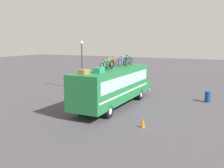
{
  "coord_description": "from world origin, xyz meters",
  "views": [
    {
      "loc": [
        -18.89,
        -9.15,
        5.43
      ],
      "look_at": [
        -0.18,
        0.0,
        1.92
      ],
      "focal_mm": 41.93,
      "sensor_mm": 36.0,
      "label": 1
    }
  ],
  "objects_px": {
    "rooftop_bicycle_6": "(129,61)",
    "traffic_cone": "(143,123)",
    "luggage_bag_1": "(84,72)",
    "luggage_bag_3": "(100,69)",
    "rooftop_bicycle_5": "(122,62)",
    "trash_bin": "(208,97)",
    "rooftop_bicycle_7": "(127,60)",
    "street_lamp": "(82,59)",
    "rooftop_bicycle_3": "(110,64)",
    "bus": "(114,85)",
    "luggage_bag_2": "(99,70)",
    "rooftop_bicycle_1": "(105,66)",
    "rooftop_bicycle_4": "(114,63)",
    "rooftop_bicycle_2": "(108,65)"
  },
  "relations": [
    {
      "from": "rooftop_bicycle_6",
      "to": "traffic_cone",
      "type": "distance_m",
      "value": 8.45
    },
    {
      "from": "luggage_bag_1",
      "to": "luggage_bag_3",
      "type": "bearing_deg",
      "value": -11.54
    },
    {
      "from": "rooftop_bicycle_5",
      "to": "trash_bin",
      "type": "height_order",
      "value": "rooftop_bicycle_5"
    },
    {
      "from": "rooftop_bicycle_7",
      "to": "rooftop_bicycle_6",
      "type": "bearing_deg",
      "value": -150.51
    },
    {
      "from": "street_lamp",
      "to": "rooftop_bicycle_3",
      "type": "bearing_deg",
      "value": -131.51
    },
    {
      "from": "rooftop_bicycle_3",
      "to": "luggage_bag_3",
      "type": "bearing_deg",
      "value": -171.02
    },
    {
      "from": "traffic_cone",
      "to": "luggage_bag_1",
      "type": "bearing_deg",
      "value": 89.8
    },
    {
      "from": "bus",
      "to": "luggage_bag_3",
      "type": "height_order",
      "value": "luggage_bag_3"
    },
    {
      "from": "bus",
      "to": "rooftop_bicycle_5",
      "type": "xyz_separation_m",
      "value": [
        1.78,
        0.04,
        1.71
      ]
    },
    {
      "from": "luggage_bag_3",
      "to": "luggage_bag_1",
      "type": "bearing_deg",
      "value": 168.46
    },
    {
      "from": "luggage_bag_1",
      "to": "trash_bin",
      "type": "distance_m",
      "value": 11.83
    },
    {
      "from": "bus",
      "to": "trash_bin",
      "type": "bearing_deg",
      "value": -54.28
    },
    {
      "from": "luggage_bag_2",
      "to": "rooftop_bicycle_7",
      "type": "xyz_separation_m",
      "value": [
        6.71,
        0.63,
        0.21
      ]
    },
    {
      "from": "rooftop_bicycle_3",
      "to": "street_lamp",
      "type": "xyz_separation_m",
      "value": [
        5.44,
        6.14,
        -0.16
      ]
    },
    {
      "from": "rooftop_bicycle_1",
      "to": "rooftop_bicycle_4",
      "type": "relative_size",
      "value": 1.01
    },
    {
      "from": "rooftop_bicycle_2",
      "to": "street_lamp",
      "type": "height_order",
      "value": "street_lamp"
    },
    {
      "from": "rooftop_bicycle_3",
      "to": "trash_bin",
      "type": "height_order",
      "value": "rooftop_bicycle_3"
    },
    {
      "from": "bus",
      "to": "rooftop_bicycle_3",
      "type": "height_order",
      "value": "rooftop_bicycle_3"
    },
    {
      "from": "rooftop_bicycle_4",
      "to": "traffic_cone",
      "type": "xyz_separation_m",
      "value": [
        -4.98,
        -4.37,
        -3.21
      ]
    },
    {
      "from": "rooftop_bicycle_2",
      "to": "rooftop_bicycle_6",
      "type": "height_order",
      "value": "rooftop_bicycle_6"
    },
    {
      "from": "bus",
      "to": "rooftop_bicycle_7",
      "type": "relative_size",
      "value": 6.2
    },
    {
      "from": "rooftop_bicycle_6",
      "to": "trash_bin",
      "type": "xyz_separation_m",
      "value": [
        2.19,
        -6.68,
        -3.07
      ]
    },
    {
      "from": "bus",
      "to": "rooftop_bicycle_6",
      "type": "relative_size",
      "value": 6.4
    },
    {
      "from": "luggage_bag_2",
      "to": "traffic_cone",
      "type": "distance_m",
      "value": 4.84
    },
    {
      "from": "rooftop_bicycle_2",
      "to": "rooftop_bicycle_4",
      "type": "xyz_separation_m",
      "value": [
        1.85,
        0.36,
        -0.0
      ]
    },
    {
      "from": "luggage_bag_3",
      "to": "street_lamp",
      "type": "xyz_separation_m",
      "value": [
        7.8,
        6.52,
        0.04
      ]
    },
    {
      "from": "luggage_bag_1",
      "to": "rooftop_bicycle_3",
      "type": "bearing_deg",
      "value": 0.53
    },
    {
      "from": "luggage_bag_2",
      "to": "rooftop_bicycle_7",
      "type": "bearing_deg",
      "value": 5.33
    },
    {
      "from": "traffic_cone",
      "to": "rooftop_bicycle_1",
      "type": "bearing_deg",
      "value": 59.58
    },
    {
      "from": "rooftop_bicycle_6",
      "to": "street_lamp",
      "type": "bearing_deg",
      "value": 68.3
    },
    {
      "from": "rooftop_bicycle_7",
      "to": "trash_bin",
      "type": "height_order",
      "value": "rooftop_bicycle_7"
    },
    {
      "from": "luggage_bag_2",
      "to": "rooftop_bicycle_6",
      "type": "xyz_separation_m",
      "value": [
        5.88,
        0.16,
        0.21
      ]
    },
    {
      "from": "rooftop_bicycle_1",
      "to": "rooftop_bicycle_3",
      "type": "relative_size",
      "value": 1.01
    },
    {
      "from": "rooftop_bicycle_1",
      "to": "rooftop_bicycle_6",
      "type": "height_order",
      "value": "rooftop_bicycle_6"
    },
    {
      "from": "trash_bin",
      "to": "street_lamp",
      "type": "xyz_separation_m",
      "value": [
        0.46,
        13.33,
        2.89
      ]
    },
    {
      "from": "rooftop_bicycle_5",
      "to": "rooftop_bicycle_6",
      "type": "height_order",
      "value": "rooftop_bicycle_6"
    },
    {
      "from": "rooftop_bicycle_1",
      "to": "street_lamp",
      "type": "bearing_deg",
      "value": 42.63
    },
    {
      "from": "rooftop_bicycle_1",
      "to": "traffic_cone",
      "type": "xyz_separation_m",
      "value": [
        -2.25,
        -3.83,
        -3.21
      ]
    },
    {
      "from": "luggage_bag_1",
      "to": "rooftop_bicycle_3",
      "type": "height_order",
      "value": "rooftop_bicycle_3"
    },
    {
      "from": "rooftop_bicycle_5",
      "to": "trash_bin",
      "type": "bearing_deg",
      "value": -65.44
    },
    {
      "from": "bus",
      "to": "rooftop_bicycle_5",
      "type": "distance_m",
      "value": 2.47
    },
    {
      "from": "rooftop_bicycle_4",
      "to": "rooftop_bicycle_6",
      "type": "distance_m",
      "value": 1.92
    },
    {
      "from": "rooftop_bicycle_1",
      "to": "rooftop_bicycle_6",
      "type": "xyz_separation_m",
      "value": [
        4.57,
        -0.01,
        0.02
      ]
    },
    {
      "from": "luggage_bag_2",
      "to": "rooftop_bicycle_4",
      "type": "bearing_deg",
      "value": 9.97
    },
    {
      "from": "trash_bin",
      "to": "street_lamp",
      "type": "bearing_deg",
      "value": 88.02
    },
    {
      "from": "rooftop_bicycle_6",
      "to": "street_lamp",
      "type": "relative_size",
      "value": 0.32
    },
    {
      "from": "bus",
      "to": "rooftop_bicycle_6",
      "type": "height_order",
      "value": "rooftop_bicycle_6"
    },
    {
      "from": "luggage_bag_3",
      "to": "rooftop_bicycle_7",
      "type": "bearing_deg",
      "value": 3.19
    },
    {
      "from": "traffic_cone",
      "to": "trash_bin",
      "type": "bearing_deg",
      "value": -17.63
    },
    {
      "from": "trash_bin",
      "to": "traffic_cone",
      "type": "distance_m",
      "value": 9.45
    }
  ]
}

